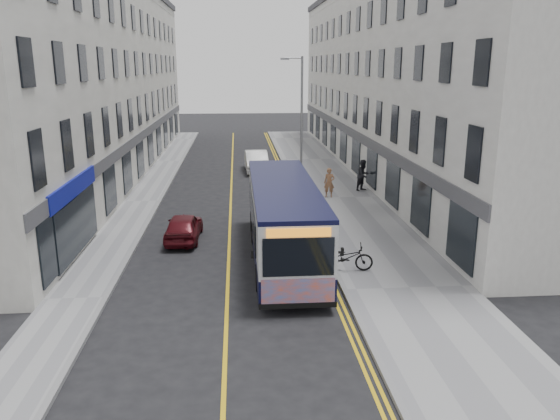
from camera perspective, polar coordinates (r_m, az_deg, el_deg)
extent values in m
plane|color=black|center=(19.76, -5.47, -7.54)|extent=(140.00, 140.00, 0.00)
cube|color=gray|center=(31.71, 6.20, 1.23)|extent=(4.50, 64.00, 0.12)
cube|color=gray|center=(31.64, -14.26, 0.83)|extent=(2.00, 64.00, 0.12)
cube|color=slate|center=(31.37, 2.16, 1.17)|extent=(0.18, 64.00, 0.13)
cube|color=slate|center=(31.49, -12.46, 0.87)|extent=(0.18, 64.00, 0.13)
cube|color=gold|center=(31.19, -5.16, 0.92)|extent=(0.12, 64.00, 0.01)
cube|color=gold|center=(31.34, 1.34, 1.05)|extent=(0.10, 64.00, 0.01)
cube|color=gold|center=(31.36, 1.70, 1.05)|extent=(0.10, 64.00, 0.01)
cube|color=silver|center=(40.80, 11.55, 13.22)|extent=(6.00, 46.00, 13.00)
cube|color=silver|center=(40.39, -18.47, 12.75)|extent=(6.00, 46.00, 13.00)
cylinder|color=gray|center=(32.68, 2.26, 8.74)|extent=(0.14, 0.14, 8.00)
cylinder|color=gray|center=(32.43, 1.42, 15.60)|extent=(1.00, 0.08, 0.08)
cube|color=gray|center=(32.39, 0.51, 15.52)|extent=(0.50, 0.18, 0.12)
cube|color=black|center=(21.74, 0.37, -3.18)|extent=(2.40, 10.57, 0.86)
cube|color=silver|center=(21.37, 0.37, 0.12)|extent=(2.40, 10.57, 1.73)
cube|color=black|center=(21.15, 0.38, 2.59)|extent=(2.42, 10.57, 0.15)
cube|color=black|center=(21.91, -2.94, -0.04)|extent=(0.04, 8.26, 1.10)
cube|color=black|center=(22.11, 3.40, 0.09)|extent=(0.04, 8.26, 1.10)
cube|color=black|center=(16.36, 1.95, -4.95)|extent=(2.16, 0.04, 1.20)
cube|color=#EA4B13|center=(16.79, 1.91, -8.65)|extent=(2.26, 0.04, 0.91)
cube|color=orange|center=(16.10, 1.97, -2.39)|extent=(1.92, 0.04, 0.27)
cylinder|color=black|center=(18.80, -2.14, -7.10)|extent=(0.27, 0.96, 0.96)
cylinder|color=black|center=(19.01, 4.46, -6.89)|extent=(0.27, 0.96, 0.96)
cylinder|color=black|center=(23.78, -2.68, -2.32)|extent=(0.27, 0.96, 0.96)
cylinder|color=black|center=(23.94, 2.53, -2.20)|extent=(0.27, 0.96, 0.96)
cylinder|color=black|center=(25.44, -2.80, -1.16)|extent=(0.27, 0.96, 0.96)
cylinder|color=black|center=(25.59, 2.06, -1.06)|extent=(0.27, 0.96, 0.96)
imported|color=black|center=(20.43, 6.99, -4.92)|extent=(2.01, 0.93, 1.02)
imported|color=#8D5F40|center=(31.54, 5.17, 2.87)|extent=(0.68, 0.50, 1.68)
imported|color=black|center=(33.41, 8.70, 3.62)|extent=(1.16, 1.13, 1.89)
imported|color=white|center=(39.70, -2.47, 5.09)|extent=(1.74, 4.55, 1.48)
imported|color=#4B0C13|center=(24.42, -10.04, -1.75)|extent=(1.59, 3.66, 1.23)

